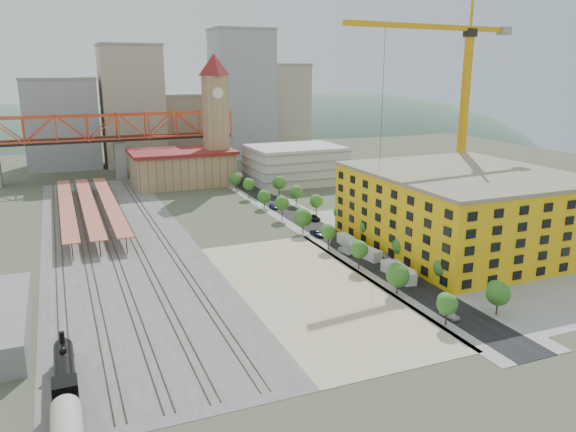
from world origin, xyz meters
name	(u,v)px	position (x,y,z in m)	size (l,w,h in m)	color
ground	(273,243)	(0.00, 0.00, 0.00)	(400.00, 400.00, 0.00)	#474C38
ballast_strip	(117,240)	(-36.00, 17.50, 0.03)	(36.00, 165.00, 0.06)	#605E59
dirt_lot	(311,289)	(-4.00, -31.50, 0.03)	(28.00, 67.00, 0.06)	tan
street_asphalt	(306,222)	(16.00, 15.00, 0.03)	(12.00, 170.00, 0.06)	black
sidewalk_west	(289,224)	(10.50, 15.00, 0.02)	(3.00, 170.00, 0.04)	gray
sidewalk_east	(324,220)	(21.50, 15.00, 0.02)	(3.00, 170.00, 0.04)	gray
construction_pad	(470,245)	(45.00, -20.00, 0.03)	(50.00, 90.00, 0.06)	gray
rail_tracks	(110,241)	(-37.80, 17.50, 0.15)	(26.56, 160.00, 0.18)	#382B23
platform_canopies	(88,204)	(-41.00, 45.00, 3.99)	(16.00, 80.00, 4.12)	#B96047
station_hall	(182,167)	(-5.00, 82.00, 6.67)	(38.00, 24.00, 13.10)	tan
clock_tower	(215,107)	(8.00, 79.99, 28.70)	(12.00, 12.00, 52.00)	tan
parking_garage	(295,164)	(36.00, 70.00, 7.00)	(34.00, 26.00, 14.00)	silver
truss_bridge	(118,131)	(-25.00, 105.00, 18.86)	(94.00, 9.60, 25.60)	gray
construction_building	(463,209)	(42.00, -20.00, 9.41)	(44.60, 50.60, 18.80)	yellow
street_trees	(322,231)	(16.00, 5.00, 0.00)	(15.40, 124.40, 8.00)	#3D7122
skyline	(180,112)	(7.47, 142.31, 22.81)	(133.00, 46.00, 60.00)	#9EA0A3
distant_hills	(204,241)	(45.28, 260.00, -79.54)	(647.00, 264.00, 227.00)	#4C6B59
locomotive	(65,384)	(-50.00, -53.68, 2.22)	(3.09, 23.85, 5.96)	black
tower_crane	(456,83)	(59.38, 7.76, 38.62)	(58.47, 8.68, 62.58)	orange
site_trailer_a	(402,273)	(16.00, -33.27, 1.29)	(2.47, 9.40, 2.57)	silver
site_trailer_b	(398,271)	(16.00, -32.06, 1.26)	(2.42, 9.18, 2.51)	silver
site_trailer_c	(366,252)	(16.00, -18.48, 1.27)	(2.44, 9.27, 2.54)	silver
site_trailer_d	(349,242)	(16.00, -10.14, 1.28)	(2.46, 9.35, 2.56)	silver
car_0	(450,315)	(13.00, -52.86, 0.68)	(1.60, 3.97, 1.35)	silver
car_1	(346,251)	(13.00, -14.45, 0.77)	(1.62, 4.65, 1.53)	gray
car_2	(318,234)	(13.00, 1.14, 0.71)	(2.34, 5.08, 1.41)	black
car_3	(274,207)	(13.00, 33.20, 0.66)	(1.84, 4.52, 1.31)	navy
car_4	(397,264)	(19.00, -27.04, 0.66)	(1.57, 3.89, 1.33)	white
car_5	(385,257)	(19.00, -21.89, 0.69)	(1.47, 4.22, 1.39)	#949599
car_6	(314,218)	(19.00, 16.33, 0.71)	(2.34, 5.08, 1.41)	black
car_7	(281,199)	(19.00, 41.91, 0.75)	(2.10, 5.15, 1.50)	navy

